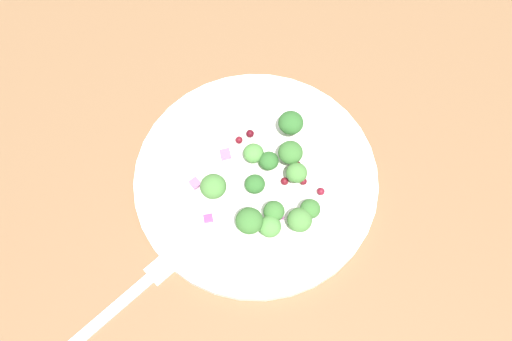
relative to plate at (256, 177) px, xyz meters
The scene contains 27 objects.
ground_plane 2.62cm from the plate, 157.87° to the left, with size 180.00×180.00×2.00cm, color brown.
plate is the anchor object (origin of this frame).
dressing_pool 0.44cm from the plate, 115.20° to the left, with size 16.19×16.19×0.20cm, color white.
broccoli_floret_0 7.87cm from the plate, 67.42° to the left, with size 2.69×2.69×2.73cm.
broccoli_floret_1 7.18cm from the plate, 41.94° to the left, with size 2.42×2.42×2.45cm.
broccoli_floret_2 5.03cm from the plate, 108.69° to the left, with size 2.36×2.36×2.39cm.
broccoli_floret_3 5.81cm from the plate, 50.66° to the left, with size 2.30×2.30×2.33cm.
broccoli_floret_4 5.03cm from the plate, 144.42° to the left, with size 2.78×2.78×2.81cm.
broccoli_floret_5 5.75cm from the plate, 34.66° to the right, with size 2.88×2.88×2.92cm.
broccoli_floret_6 2.57cm from the plate, 39.08° to the left, with size 2.26×2.26×2.29cm.
broccoli_floret_7 7.40cm from the plate, behind, with size 2.92×2.92×2.95cm.
broccoli_floret_8 7.77cm from the plate, 80.86° to the left, with size 2.21×2.21×2.24cm.
broccoli_floret_9 2.99cm from the plate, 146.48° to the right, with size 2.34×2.34×2.37cm.
broccoli_floret_10 2.51cm from the plate, 158.17° to the left, with size 2.22×2.22×2.25cm.
broccoli_floret_11 6.90cm from the plate, 23.18° to the left, with size 2.94×2.94×2.98cm.
cranberry_0 5.28cm from the plate, 142.77° to the right, with size 0.94×0.94×0.94cm, color #4C0A14.
cranberry_1 4.86cm from the plate, 125.97° to the right, with size 0.88×0.88×0.88cm, color maroon.
cranberry_2 4.99cm from the plate, 131.15° to the left, with size 0.79×0.79×0.79cm, color #4C0A14.
cranberry_3 3.44cm from the plate, 104.54° to the left, with size 0.91×0.91×0.91cm, color maroon.
cranberry_4 5.69cm from the plate, 112.90° to the left, with size 0.82×0.82×0.82cm, color maroon.
cranberry_5 7.56cm from the plate, 101.54° to the left, with size 0.87×0.87×0.87cm, color maroon.
onion_bit_0 7.47cm from the plate, 15.04° to the right, with size 0.90×1.00×0.32cm, color #843D75.
onion_bit_1 7.00cm from the plate, 50.07° to the right, with size 1.02×1.12×0.59cm, color #A35B93.
onion_bit_2 5.54cm from the plate, 55.93° to the left, with size 1.16×0.99×0.53cm, color #843D75.
onion_bit_3 4.39cm from the plate, 94.97° to the right, with size 1.17×1.14×0.59cm, color #A35B93.
onion_bit_4 6.25cm from the plate, 40.21° to the left, with size 1.02×1.16×0.35cm, color #934C84.
fork 20.61cm from the plate, 15.57° to the right, with size 18.28×7.31×0.50cm.
Camera 1 is at (22.89, 11.32, 56.38)cm, focal length 37.12 mm.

